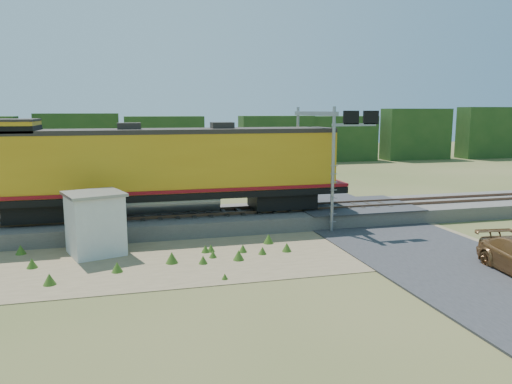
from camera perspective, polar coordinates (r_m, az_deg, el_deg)
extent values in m
plane|color=#475123|center=(22.90, 1.51, -7.14)|extent=(140.00, 140.00, 0.00)
cube|color=slate|center=(28.43, -1.88, -3.05)|extent=(70.00, 5.00, 0.80)
cube|color=brown|center=(27.65, -1.55, -2.38)|extent=(70.00, 0.10, 0.16)
cube|color=brown|center=(29.02, -2.21, -1.83)|extent=(70.00, 0.10, 0.16)
cube|color=#8C7754|center=(22.91, -3.69, -7.11)|extent=(26.00, 8.00, 0.03)
cube|color=#38383A|center=(30.64, 10.98, -1.49)|extent=(7.00, 5.20, 0.06)
cube|color=#38383A|center=(45.51, 2.21, 1.17)|extent=(7.00, 24.00, 0.08)
cube|color=#1D3D16|center=(59.49, -8.85, 6.09)|extent=(36.00, 3.00, 6.50)
cube|color=#1D3D16|center=(75.07, 23.33, 5.90)|extent=(50.00, 3.00, 6.00)
cube|color=black|center=(27.87, -23.15, -1.95)|extent=(3.56, 2.28, 0.89)
cube|color=black|center=(28.89, 2.97, -0.82)|extent=(3.56, 2.28, 0.89)
cube|color=black|center=(27.54, -9.88, -0.14)|extent=(19.80, 2.97, 0.36)
cylinder|color=gray|center=(27.62, -9.86, -1.11)|extent=(5.44, 1.19, 1.19)
cube|color=gold|center=(27.31, -9.98, 3.41)|extent=(18.31, 2.87, 3.07)
cube|color=maroon|center=(27.49, -9.90, 0.47)|extent=(19.80, 3.02, 0.18)
cube|color=#28231E|center=(27.19, -10.08, 6.88)|extent=(18.31, 2.92, 0.24)
cube|color=gold|center=(27.64, -26.36, 6.57)|extent=(2.57, 2.87, 0.69)
cube|color=#28231E|center=(27.63, -26.42, 7.37)|extent=(2.57, 2.92, 0.12)
cube|color=black|center=(27.64, -26.35, 6.47)|extent=(2.62, 2.92, 0.35)
cube|color=#28231E|center=(27.09, -14.30, 7.21)|extent=(1.19, 0.99, 0.45)
cube|color=#28231E|center=(27.59, -3.89, 7.50)|extent=(1.19, 0.99, 0.45)
cube|color=silver|center=(23.73, -17.90, -3.59)|extent=(2.76, 2.76, 2.74)
cube|color=gray|center=(23.47, -18.07, -0.19)|extent=(3.04, 3.04, 0.13)
cylinder|color=gray|center=(26.68, 8.77, 2.45)|extent=(0.17, 0.17, 6.69)
cylinder|color=gray|center=(31.86, 4.76, 3.63)|extent=(0.17, 0.17, 6.69)
cube|color=gray|center=(29.08, 6.70, 8.90)|extent=(0.24, 6.20, 0.24)
cube|color=gray|center=(26.99, 11.15, 7.54)|extent=(2.48, 0.14, 0.14)
cube|color=black|center=(26.90, 10.81, 8.36)|extent=(0.86, 0.14, 0.72)
cube|color=black|center=(27.41, 12.99, 8.31)|extent=(0.86, 0.14, 0.72)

